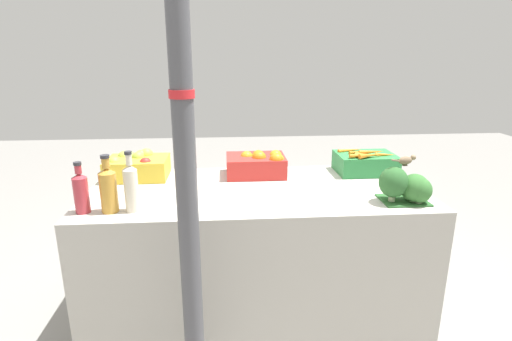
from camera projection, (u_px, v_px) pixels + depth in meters
ground_plane at (256, 308)px, 2.36m from camera, size 10.00×10.00×0.00m
market_table at (256, 251)px, 2.25m from camera, size 1.78×0.82×0.75m
support_pole at (183, 127)px, 1.41m from camera, size 0.09×0.09×2.39m
apple_crate at (137, 166)px, 2.32m from camera, size 0.34×0.26×0.15m
orange_crate at (258, 164)px, 2.36m from camera, size 0.34×0.26×0.15m
carrot_crate at (365, 162)px, 2.41m from camera, size 0.34×0.26×0.15m
broccoli_pile at (407, 187)px, 1.91m from camera, size 0.24×0.19×0.18m
juice_bottle_ruby at (81, 192)px, 1.80m from camera, size 0.07×0.07×0.24m
juice_bottle_amber at (108, 188)px, 1.80m from camera, size 0.08×0.08×0.27m
juice_bottle_cloudy at (131, 186)px, 1.81m from camera, size 0.06×0.06×0.28m
sparrow_bird at (406, 160)px, 1.91m from camera, size 0.14×0.05×0.05m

